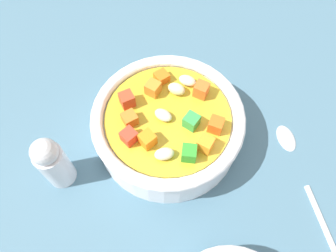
% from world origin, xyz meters
% --- Properties ---
extents(ground_plane, '(1.40, 1.40, 0.02)m').
position_xyz_m(ground_plane, '(0.00, 0.00, -0.01)').
color(ground_plane, '#42667A').
extents(soup_bowl_main, '(0.18, 0.18, 0.07)m').
position_xyz_m(soup_bowl_main, '(-0.00, -0.00, 0.03)').
color(soup_bowl_main, white).
rests_on(soup_bowl_main, ground_plane).
extents(spoon, '(0.21, 0.03, 0.01)m').
position_xyz_m(spoon, '(-0.08, -0.16, 0.00)').
color(spoon, silver).
rests_on(spoon, ground_plane).
extents(pepper_shaker, '(0.03, 0.03, 0.09)m').
position_xyz_m(pepper_shaker, '(-0.04, 0.14, 0.04)').
color(pepper_shaker, silver).
rests_on(pepper_shaker, ground_plane).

